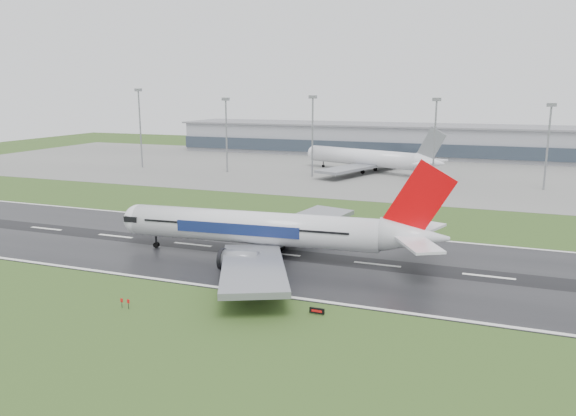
% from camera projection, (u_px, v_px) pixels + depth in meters
% --- Properties ---
extents(ground, '(520.00, 520.00, 0.00)m').
position_uv_depth(ground, '(279.00, 254.00, 112.13)').
color(ground, '#2B471A').
rests_on(ground, ground).
extents(runway, '(400.00, 45.00, 0.10)m').
position_uv_depth(runway, '(279.00, 254.00, 112.12)').
color(runway, black).
rests_on(runway, ground).
extents(apron, '(400.00, 130.00, 0.08)m').
position_uv_depth(apron, '(390.00, 171.00, 226.71)').
color(apron, slate).
rests_on(apron, ground).
extents(terminal, '(240.00, 36.00, 15.00)m').
position_uv_depth(terminal, '(412.00, 141.00, 280.16)').
color(terminal, gray).
rests_on(terminal, ground).
extents(main_airliner, '(71.02, 68.15, 19.49)m').
position_uv_depth(main_airliner, '(275.00, 209.00, 107.74)').
color(main_airliner, silver).
rests_on(main_airliner, runway).
extents(parked_airliner, '(80.73, 78.10, 18.78)m').
position_uv_depth(parked_airliner, '(369.00, 149.00, 222.48)').
color(parked_airliner, silver).
rests_on(parked_airliner, apron).
extents(runway_sign, '(2.31, 0.59, 1.04)m').
position_uv_depth(runway_sign, '(317.00, 311.00, 81.83)').
color(runway_sign, black).
rests_on(runway_sign, ground).
extents(floodmast_0, '(0.64, 0.64, 32.15)m').
position_uv_depth(floodmast_0, '(140.00, 130.00, 235.44)').
color(floodmast_0, gray).
rests_on(floodmast_0, ground).
extents(floodmast_1, '(0.64, 0.64, 28.59)m').
position_uv_depth(floodmast_1, '(226.00, 137.00, 221.91)').
color(floodmast_1, gray).
rests_on(floodmast_1, ground).
extents(floodmast_2, '(0.64, 0.64, 29.56)m').
position_uv_depth(floodmast_2, '(312.00, 138.00, 209.44)').
color(floodmast_2, gray).
rests_on(floodmast_2, ground).
extents(floodmast_3, '(0.64, 0.64, 28.89)m').
position_uv_depth(floodmast_3, '(434.00, 143.00, 194.15)').
color(floodmast_3, gray).
rests_on(floodmast_3, ground).
extents(floodmast_4, '(0.64, 0.64, 27.35)m').
position_uv_depth(floodmast_4, '(547.00, 149.00, 181.95)').
color(floodmast_4, gray).
rests_on(floodmast_4, ground).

